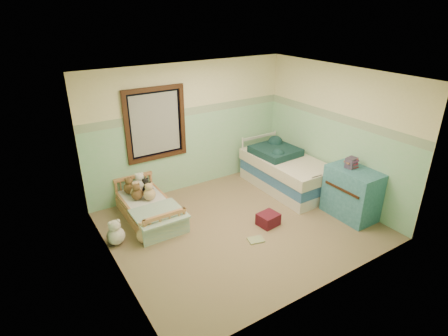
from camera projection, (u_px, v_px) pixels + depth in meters
floor at (241, 226)px, 6.23m from camera, size 4.20×3.60×0.02m
ceiling at (244, 76)px, 5.19m from camera, size 4.20×3.60×0.02m
wall_back at (189, 128)px, 7.10m from camera, size 4.20×0.04×2.50m
wall_front at (330, 207)px, 4.33m from camera, size 4.20×0.04×2.50m
wall_left at (109, 191)px, 4.68m from camera, size 0.04×3.60×2.50m
wall_right at (335, 134)px, 6.74m from camera, size 0.04×3.60×2.50m
wainscot_mint at (191, 152)px, 7.29m from camera, size 4.20×0.01×1.50m
border_strip at (189, 112)px, 6.95m from camera, size 4.20×0.01×0.15m
window_frame at (156, 124)px, 6.64m from camera, size 1.16×0.06×1.36m
window_blinds at (155, 124)px, 6.65m from camera, size 0.92×0.01×1.12m
toddler_bed_frame at (149, 213)px, 6.39m from camera, size 0.74×1.47×0.19m
toddler_mattress at (149, 206)px, 6.33m from camera, size 0.67×1.41×0.12m
patchwork_quilt at (159, 214)px, 5.95m from camera, size 0.80×0.74×0.03m
plush_bed_brown at (130, 188)px, 6.57m from camera, size 0.22×0.22×0.22m
plush_bed_white at (140, 185)px, 6.66m from camera, size 0.24×0.24×0.24m
plush_bed_tan at (137, 192)px, 6.43m from camera, size 0.21×0.21×0.21m
plush_bed_dark at (149, 190)px, 6.55m from camera, size 0.17×0.17×0.17m
plush_floor_cream at (116, 236)px, 5.69m from camera, size 0.29×0.29×0.29m
plush_floor_tan at (145, 235)px, 5.73m from camera, size 0.26×0.26×0.26m
twin_bed_frame at (285, 183)px, 7.44m from camera, size 0.93×1.87×0.22m
twin_boxspring at (286, 173)px, 7.35m from camera, size 0.93×1.87×0.22m
twin_mattress at (287, 163)px, 7.26m from camera, size 0.97×1.91×0.22m
teal_blanket at (275, 151)px, 7.39m from camera, size 0.84×0.88×0.14m
dresser at (352, 193)px, 6.34m from camera, size 0.56×0.89×0.89m
book_stack at (351, 163)px, 6.21m from camera, size 0.20×0.17×0.18m
red_pillow at (268, 219)px, 6.20m from camera, size 0.37×0.33×0.21m
floor_book at (256, 240)px, 5.82m from camera, size 0.29×0.24×0.02m
extra_plush_0 at (137, 194)px, 6.37m from camera, size 0.21×0.21×0.21m
extra_plush_1 at (136, 190)px, 6.56m from camera, size 0.17×0.17×0.17m
extra_plush_2 at (149, 194)px, 6.36m from camera, size 0.22×0.22×0.22m
extra_plush_3 at (146, 187)px, 6.66m from camera, size 0.18×0.18×0.18m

